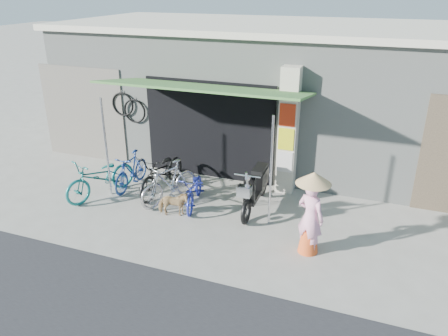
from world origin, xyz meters
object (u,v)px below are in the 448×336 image
at_px(bike_teal, 101,177).
at_px(moped, 256,187).
at_px(bike_navy, 195,190).
at_px(bike_blue, 131,171).
at_px(nun, 311,213).
at_px(bike_black, 162,173).
at_px(bike_silver, 169,182).
at_px(street_dog, 173,204).

bearing_deg(bike_teal, moped, 32.03).
bearing_deg(bike_navy, bike_blue, 157.05).
bearing_deg(nun, bike_teal, 16.30).
height_order(bike_black, bike_navy, bike_black).
distance_m(bike_teal, bike_silver, 1.65).
height_order(bike_blue, street_dog, bike_blue).
relative_size(bike_blue, bike_black, 0.77).
xyz_separation_m(bike_teal, moped, (3.55, 0.72, 0.02)).
relative_size(bike_teal, bike_navy, 1.24).
relative_size(bike_navy, street_dog, 2.21).
bearing_deg(moped, bike_black, 178.74).
height_order(bike_teal, bike_black, bike_black).
height_order(bike_blue, nun, nun).
bearing_deg(bike_navy, street_dog, -124.58).
distance_m(bike_teal, bike_navy, 2.27).
xyz_separation_m(bike_black, street_dog, (0.77, -0.98, -0.22)).
bearing_deg(bike_silver, bike_teal, -147.46).
xyz_separation_m(bike_silver, bike_navy, (0.62, 0.04, -0.10)).
bearing_deg(bike_silver, moped, 34.28).
relative_size(bike_blue, nun, 0.91).
xyz_separation_m(bike_navy, street_dog, (-0.24, -0.61, -0.11)).
xyz_separation_m(bike_blue, moped, (3.16, 0.05, 0.05)).
bearing_deg(street_dog, nun, -114.18).
xyz_separation_m(street_dog, nun, (2.98, -0.33, 0.53)).
bearing_deg(bike_black, street_dog, -50.01).
relative_size(bike_blue, bike_silver, 0.91).
height_order(bike_blue, bike_navy, bike_blue).
xyz_separation_m(bike_black, bike_navy, (1.01, -0.37, -0.11)).
xyz_separation_m(moped, nun, (1.43, -1.32, 0.32)).
xyz_separation_m(bike_blue, bike_navy, (1.85, -0.33, -0.06)).
xyz_separation_m(bike_teal, bike_silver, (1.62, 0.30, 0.00)).
height_order(street_dog, moped, moped).
bearing_deg(nun, moped, -19.52).
relative_size(bike_teal, moped, 0.95).
bearing_deg(nun, bike_silver, 8.16).
relative_size(bike_black, bike_silver, 1.18).
xyz_separation_m(bike_navy, nun, (2.74, -0.94, 0.43)).
distance_m(bike_blue, nun, 4.78).
distance_m(bike_blue, bike_black, 0.84).
relative_size(bike_navy, nun, 0.91).
bearing_deg(street_dog, bike_blue, 42.07).
distance_m(bike_teal, bike_black, 1.43).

